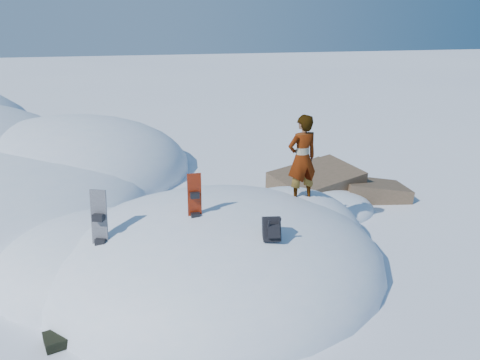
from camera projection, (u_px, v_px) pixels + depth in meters
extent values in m
plane|color=white|center=(216.00, 270.00, 9.56)|extent=(120.00, 120.00, 0.00)
ellipsoid|color=white|center=(216.00, 270.00, 9.56)|extent=(7.00, 6.00, 3.00)
ellipsoid|color=white|center=(105.00, 269.00, 9.60)|extent=(4.40, 4.00, 2.20)
ellipsoid|color=white|center=(286.00, 243.00, 10.70)|extent=(3.60, 3.20, 2.50)
ellipsoid|color=white|center=(69.00, 172.00, 15.62)|extent=(8.00, 8.00, 3.60)
cube|color=brown|center=(315.00, 193.00, 13.47)|extent=(2.82, 2.41, 1.62)
cube|color=brown|center=(372.00, 199.00, 13.54)|extent=(2.16, 1.80, 1.33)
cube|color=brown|center=(318.00, 181.00, 14.74)|extent=(2.08, 2.01, 1.10)
ellipsoid|color=white|center=(316.00, 211.00, 12.49)|extent=(3.20, 2.40, 1.00)
cube|color=red|center=(195.00, 208.00, 8.49)|extent=(0.25, 0.10, 1.35)
cube|color=black|center=(195.00, 195.00, 8.35)|extent=(0.16, 0.10, 0.11)
cube|color=black|center=(195.00, 216.00, 8.48)|extent=(0.16, 0.10, 0.11)
cube|color=black|center=(100.00, 233.00, 8.19)|extent=(0.34, 0.29, 1.54)
cube|color=black|center=(98.00, 218.00, 8.03)|extent=(0.22, 0.18, 0.13)
cube|color=black|center=(101.00, 242.00, 8.18)|extent=(0.22, 0.18, 0.13)
cube|color=black|center=(271.00, 229.00, 7.97)|extent=(0.36, 0.39, 0.47)
cube|color=black|center=(274.00, 231.00, 7.84)|extent=(0.23, 0.21, 0.25)
cylinder|color=black|center=(268.00, 226.00, 7.81)|extent=(0.03, 0.17, 0.31)
cylinder|color=black|center=(279.00, 225.00, 7.85)|extent=(0.03, 0.17, 0.31)
cube|color=black|center=(64.00, 337.00, 7.39)|extent=(0.68, 0.55, 0.16)
cube|color=black|center=(82.00, 324.00, 7.59)|extent=(0.37, 0.32, 0.11)
imported|color=slate|center=(302.00, 159.00, 9.87)|extent=(0.76, 0.58, 1.89)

